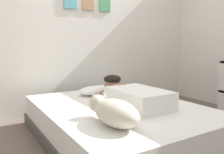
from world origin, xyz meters
TOP-DOWN VIEW (x-y plane):
  - ground_plane at (0.00, 0.00)m, footprint 11.66×11.66m
  - back_wall at (-0.00, 1.36)m, footprint 3.83×0.12m
  - bed at (-0.22, 0.15)m, footprint 1.49×1.96m
  - pillow at (-0.14, 0.73)m, footprint 0.52×0.32m
  - person_lying at (-0.10, 0.12)m, footprint 0.43×0.92m
  - dog at (-0.57, -0.32)m, footprint 0.26×0.57m
  - coffee_cup at (0.01, 0.55)m, footprint 0.12×0.09m
  - cell_phone at (-0.51, -0.08)m, footprint 0.07×0.14m

SIDE VIEW (x-z plane):
  - ground_plane at x=0.00m, z-range 0.00..0.00m
  - bed at x=-0.22m, z-range 0.00..0.35m
  - cell_phone at x=-0.51m, z-range 0.35..0.36m
  - coffee_cup at x=0.01m, z-range 0.35..0.42m
  - pillow at x=-0.14m, z-range 0.35..0.46m
  - dog at x=-0.57m, z-range 0.34..0.56m
  - person_lying at x=-0.10m, z-range 0.32..0.59m
  - back_wall at x=0.00m, z-range 0.00..2.50m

